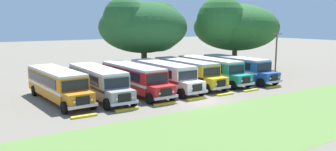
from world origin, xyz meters
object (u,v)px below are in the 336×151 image
at_px(parked_bus_slot_3, 163,74).
at_px(parked_bus_slot_4, 187,71).
at_px(parked_bus_slot_2, 134,77).
at_px(parked_bus_slot_6, 237,67).
at_px(utility_pole, 276,52).
at_px(broad_shade_tree, 144,25).
at_px(parked_bus_slot_0, 57,83).
at_px(parked_bus_slot_1, 98,81).
at_px(parked_bus_slot_5, 210,69).
at_px(secondary_tree, 232,26).

height_order(parked_bus_slot_3, parked_bus_slot_4, same).
distance_m(parked_bus_slot_2, parked_bus_slot_6, 14.14).
relative_size(parked_bus_slot_2, utility_pole, 1.76).
relative_size(broad_shade_tree, utility_pole, 2.05).
height_order(parked_bus_slot_0, parked_bus_slot_2, same).
xyz_separation_m(parked_bus_slot_1, parked_bus_slot_4, (10.75, 0.59, 0.00)).
bearing_deg(parked_bus_slot_1, parked_bus_slot_5, 92.81).
relative_size(parked_bus_slot_2, parked_bus_slot_5, 1.00).
xyz_separation_m(parked_bus_slot_4, utility_pole, (12.95, -1.78, 1.74)).
relative_size(parked_bus_slot_0, broad_shade_tree, 0.87).
bearing_deg(utility_pole, parked_bus_slot_1, 177.14).
height_order(parked_bus_slot_6, broad_shade_tree, broad_shade_tree).
bearing_deg(parked_bus_slot_4, broad_shade_tree, 179.28).
xyz_separation_m(parked_bus_slot_4, parked_bus_slot_5, (3.46, -0.03, 0.00)).
bearing_deg(secondary_tree, parked_bus_slot_3, -155.70).
relative_size(parked_bus_slot_2, broad_shade_tree, 0.86).
bearing_deg(parked_bus_slot_2, parked_bus_slot_3, 91.08).
distance_m(parked_bus_slot_5, broad_shade_tree, 11.63).
bearing_deg(parked_bus_slot_1, broad_shade_tree, 134.69).
bearing_deg(parked_bus_slot_5, secondary_tree, 125.05).
height_order(parked_bus_slot_1, secondary_tree, secondary_tree).
bearing_deg(parked_bus_slot_3, parked_bus_slot_4, 97.47).
xyz_separation_m(parked_bus_slot_5, secondary_tree, (10.32, 7.31, 4.94)).
height_order(parked_bus_slot_0, parked_bus_slot_4, same).
xyz_separation_m(parked_bus_slot_1, utility_pole, (23.70, -1.18, 1.74)).
relative_size(parked_bus_slot_1, parked_bus_slot_5, 1.00).
distance_m(parked_bus_slot_6, utility_pole, 6.17).
bearing_deg(parked_bus_slot_1, parked_bus_slot_4, 93.72).
bearing_deg(utility_pole, parked_bus_slot_5, 169.58).
distance_m(parked_bus_slot_0, secondary_tree, 29.36).
bearing_deg(parked_bus_slot_0, parked_bus_slot_1, 72.89).
distance_m(parked_bus_slot_0, parked_bus_slot_4, 14.29).
bearing_deg(secondary_tree, utility_pole, -95.26).
xyz_separation_m(parked_bus_slot_0, parked_bus_slot_6, (21.43, -0.88, 0.00)).
bearing_deg(parked_bus_slot_6, parked_bus_slot_1, -90.35).
height_order(parked_bus_slot_0, utility_pole, utility_pole).
relative_size(parked_bus_slot_0, parked_bus_slot_4, 1.01).
distance_m(parked_bus_slot_4, utility_pole, 13.18).
bearing_deg(parked_bus_slot_3, broad_shade_tree, 160.58).
bearing_deg(parked_bus_slot_5, parked_bus_slot_2, -86.89).
relative_size(parked_bus_slot_4, utility_pole, 1.76).
relative_size(parked_bus_slot_4, parked_bus_slot_6, 1.00).
bearing_deg(parked_bus_slot_6, secondary_tree, 139.69).
bearing_deg(parked_bus_slot_3, secondary_tree, 113.48).
xyz_separation_m(parked_bus_slot_0, broad_shade_tree, (14.34, 9.64, 5.02)).
height_order(parked_bus_slot_3, utility_pole, utility_pole).
bearing_deg(parked_bus_slot_4, parked_bus_slot_2, -85.12).
distance_m(parked_bus_slot_2, utility_pole, 20.05).
relative_size(parked_bus_slot_4, broad_shade_tree, 0.86).
bearing_deg(parked_bus_slot_6, parked_bus_slot_3, -90.91).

